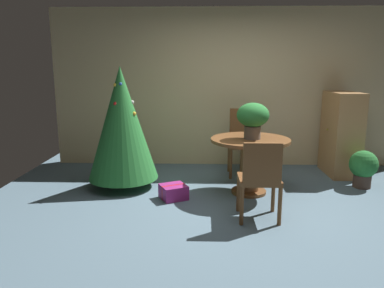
% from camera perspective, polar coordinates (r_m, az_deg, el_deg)
% --- Properties ---
extents(ground_plane, '(6.60, 6.60, 0.00)m').
position_cam_1_polar(ground_plane, '(4.37, 8.18, -10.46)').
color(ground_plane, slate).
extents(back_wall_panel, '(6.00, 0.10, 2.60)m').
position_cam_1_polar(back_wall_panel, '(6.24, 6.34, 8.58)').
color(back_wall_panel, beige).
rests_on(back_wall_panel, ground_plane).
extents(round_dining_table, '(1.03, 1.03, 0.74)m').
position_cam_1_polar(round_dining_table, '(4.87, 8.97, -1.96)').
color(round_dining_table, brown).
rests_on(round_dining_table, ground_plane).
extents(flower_vase, '(0.41, 0.41, 0.47)m').
position_cam_1_polar(flower_vase, '(4.75, 9.44, 4.16)').
color(flower_vase, '#665B51').
rests_on(flower_vase, round_dining_table).
extents(wooden_chair_near, '(0.45, 0.42, 0.89)m').
position_cam_1_polar(wooden_chair_near, '(4.00, 10.55, -4.96)').
color(wooden_chair_near, brown).
rests_on(wooden_chair_near, ground_plane).
extents(wooden_chair_far, '(0.44, 0.44, 1.02)m').
position_cam_1_polar(wooden_chair_far, '(5.74, 7.89, 0.85)').
color(wooden_chair_far, brown).
rests_on(wooden_chair_far, ground_plane).
extents(holiday_tree, '(0.96, 0.96, 1.67)m').
position_cam_1_polar(holiday_tree, '(5.08, -10.85, 3.16)').
color(holiday_tree, brown).
rests_on(holiday_tree, ground_plane).
extents(gift_box_purple, '(0.41, 0.40, 0.18)m').
position_cam_1_polar(gift_box_purple, '(4.73, -2.90, -7.44)').
color(gift_box_purple, '#9E287A').
rests_on(gift_box_purple, ground_plane).
extents(wooden_cabinet, '(0.44, 0.79, 1.28)m').
position_cam_1_polar(wooden_cabinet, '(6.12, 22.18, 1.49)').
color(wooden_cabinet, '#B27F4C').
rests_on(wooden_cabinet, ground_plane).
extents(potted_plant, '(0.38, 0.38, 0.52)m').
position_cam_1_polar(potted_plant, '(5.62, 25.09, -3.24)').
color(potted_plant, '#4C382D').
rests_on(potted_plant, ground_plane).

